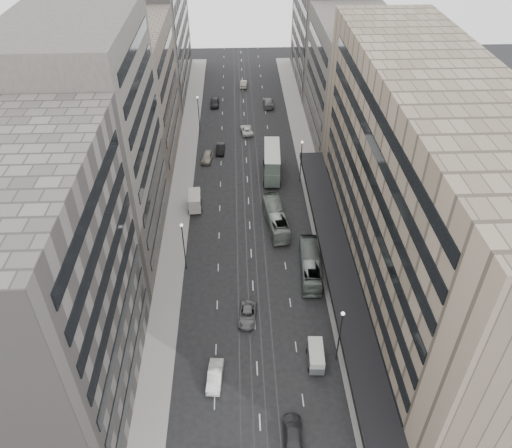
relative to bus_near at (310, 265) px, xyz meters
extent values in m
plane|color=black|center=(-8.38, -10.39, -1.55)|extent=(220.00, 220.00, 0.00)
cube|color=gray|center=(3.62, 27.11, -1.48)|extent=(4.00, 125.00, 0.15)
cube|color=gray|center=(-20.38, 27.11, -1.48)|extent=(4.00, 125.00, 0.15)
cube|color=gray|center=(13.12, -2.39, 13.45)|extent=(15.00, 60.00, 30.00)
cube|color=black|center=(3.62, -2.39, 2.45)|extent=(4.40, 60.00, 0.50)
cube|color=#4D4843|center=(13.12, 41.61, 10.45)|extent=(15.00, 28.00, 24.00)
cube|color=slate|center=(13.12, 71.61, 12.45)|extent=(15.00, 32.00, 28.00)
cube|color=slate|center=(-29.88, -18.39, 13.45)|extent=(15.00, 28.00, 30.00)
cube|color=#4D4843|center=(-29.88, 8.61, 15.45)|extent=(15.00, 26.00, 34.00)
cube|color=#6A5E52|center=(-29.88, 35.61, 10.95)|extent=(15.00, 28.00, 25.00)
cube|color=slate|center=(-29.88, 68.61, 12.45)|extent=(15.00, 38.00, 28.00)
cylinder|color=#262628|center=(1.32, -15.39, 2.45)|extent=(0.16, 0.16, 8.00)
sphere|color=silver|center=(1.32, -15.39, 6.55)|extent=(0.44, 0.44, 0.44)
cylinder|color=#262628|center=(1.32, 24.61, 2.45)|extent=(0.16, 0.16, 8.00)
sphere|color=silver|center=(1.32, 24.61, 6.55)|extent=(0.44, 0.44, 0.44)
cylinder|color=#262628|center=(-18.08, 1.61, 2.45)|extent=(0.16, 0.16, 8.00)
sphere|color=silver|center=(-18.08, 1.61, 6.55)|extent=(0.44, 0.44, 0.44)
cylinder|color=#262628|center=(-18.08, 44.61, 2.45)|extent=(0.16, 0.16, 8.00)
sphere|color=silver|center=(-18.08, 44.61, 6.55)|extent=(0.44, 0.44, 0.44)
imported|color=slate|center=(0.00, 0.00, 0.00)|extent=(3.30, 11.29, 3.10)
imported|color=gray|center=(-4.17, 11.37, 0.04)|extent=(3.91, 11.68, 3.19)
cube|color=slate|center=(-3.77, 26.75, 0.30)|extent=(3.33, 10.23, 2.58)
cube|color=slate|center=(-3.77, 26.75, 2.71)|extent=(3.26, 9.82, 2.24)
cube|color=silver|center=(-3.77, 26.75, 3.90)|extent=(3.33, 10.23, 0.13)
cylinder|color=black|center=(-5.36, 23.20, -0.99)|extent=(0.37, 1.14, 1.12)
cylinder|color=black|center=(-2.56, 23.05, -0.99)|extent=(0.37, 1.14, 1.12)
cylinder|color=black|center=(-4.98, 30.46, -0.99)|extent=(0.37, 1.14, 1.12)
cylinder|color=black|center=(-2.18, 30.31, -0.99)|extent=(0.37, 1.14, 1.12)
cube|color=#4F5355|center=(-1.30, -15.79, -0.68)|extent=(2.02, 4.34, 1.11)
cube|color=silver|center=(-1.30, -15.79, 0.31)|extent=(1.98, 4.26, 0.87)
cylinder|color=black|center=(-2.27, -17.13, -1.24)|extent=(0.21, 0.64, 0.63)
cylinder|color=black|center=(-0.49, -17.24, -1.24)|extent=(0.21, 0.64, 0.63)
cylinder|color=black|center=(-2.11, -14.33, -1.24)|extent=(0.21, 0.64, 0.63)
cylinder|color=black|center=(-0.33, -14.44, -1.24)|extent=(0.21, 0.64, 0.63)
cube|color=beige|center=(-17.58, 16.80, -0.49)|extent=(2.27, 4.63, 1.39)
cube|color=#B8B3A6|center=(-17.58, 16.80, 0.75)|extent=(2.23, 4.54, 1.10)
cylinder|color=black|center=(-18.52, 15.26, -1.19)|extent=(0.24, 0.73, 0.72)
cylinder|color=black|center=(-16.48, 15.36, -1.19)|extent=(0.24, 0.73, 0.72)
cylinder|color=black|center=(-18.67, 18.24, -1.19)|extent=(0.24, 0.73, 0.72)
cylinder|color=black|center=(-16.64, 18.35, -1.19)|extent=(0.24, 0.73, 0.72)
imported|color=white|center=(-13.36, -17.84, -0.78)|extent=(2.06, 4.83, 1.55)
imported|color=slate|center=(-9.32, -8.46, -0.89)|extent=(2.71, 4.97, 1.32)
imported|color=#29292C|center=(-5.01, -25.20, -0.82)|extent=(2.33, 5.17, 1.47)
imported|color=gray|center=(-16.09, 32.78, -0.75)|extent=(2.48, 4.89, 1.60)
imported|color=black|center=(-13.53, 36.06, -0.81)|extent=(1.78, 4.60, 1.49)
imported|color=silver|center=(-8.02, 44.18, -0.85)|extent=(2.92, 5.30, 1.41)
imported|color=slate|center=(-2.51, 57.61, -0.69)|extent=(2.42, 5.92, 1.72)
imported|color=#232325|center=(-15.18, 58.35, -0.70)|extent=(2.12, 5.03, 1.70)
imported|color=#AAA28D|center=(-8.12, 69.59, -0.81)|extent=(1.86, 4.62, 1.49)
camera|label=1|loc=(-10.03, -53.02, 48.80)|focal=35.00mm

